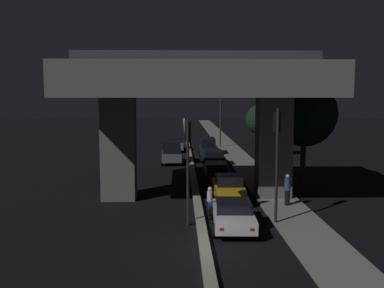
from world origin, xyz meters
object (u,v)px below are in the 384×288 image
(car_taxi_yellow_second, at_px, (228,188))
(car_white_lead, at_px, (233,214))
(street_lamp, at_px, (217,107))
(car_dark_blue_fourth, at_px, (213,157))
(car_dark_green_fifth, at_px, (208,146))
(car_grey_lead_oncoming, at_px, (172,152))
(car_grey_second_oncoming, at_px, (175,144))
(traffic_light_left_of_median, at_px, (188,153))
(traffic_light_right_of_median, at_px, (277,146))
(car_black_third, at_px, (216,172))
(motorcycle_blue_filtering_near, at_px, (210,202))
(pedestrian_on_sidewalk, at_px, (287,190))

(car_taxi_yellow_second, bearing_deg, car_white_lead, 176.60)
(street_lamp, relative_size, car_taxi_yellow_second, 1.88)
(car_white_lead, xyz_separation_m, car_dark_blue_fourth, (0.44, 19.04, 0.05))
(car_dark_green_fifth, relative_size, car_grey_lead_oncoming, 1.06)
(car_grey_lead_oncoming, height_order, car_grey_second_oncoming, car_grey_lead_oncoming)
(traffic_light_left_of_median, bearing_deg, traffic_light_right_of_median, -0.06)
(traffic_light_left_of_median, xyz_separation_m, car_black_third, (2.28, 10.89, -2.84))
(car_grey_second_oncoming, bearing_deg, motorcycle_blue_filtering_near, 2.88)
(traffic_light_left_of_median, bearing_deg, car_taxi_yellow_second, 63.13)
(traffic_light_left_of_median, xyz_separation_m, car_grey_lead_oncoming, (-1.13, 19.73, -2.52))
(traffic_light_left_of_median, distance_m, car_black_third, 11.48)
(car_taxi_yellow_second, height_order, car_dark_green_fifth, car_dark_green_fifth)
(car_taxi_yellow_second, relative_size, car_grey_lead_oncoming, 1.04)
(traffic_light_right_of_median, relative_size, car_grey_second_oncoming, 1.22)
(traffic_light_right_of_median, height_order, motorcycle_blue_filtering_near, traffic_light_right_of_median)
(car_taxi_yellow_second, distance_m, car_grey_second_oncoming, 24.48)
(street_lamp, relative_size, car_dark_green_fifth, 1.85)
(traffic_light_right_of_median, bearing_deg, car_dark_blue_fourth, 95.42)
(traffic_light_right_of_median, relative_size, pedestrian_on_sidewalk, 3.23)
(car_white_lead, bearing_deg, car_black_third, 2.13)
(car_black_third, height_order, car_dark_green_fifth, car_dark_green_fifth)
(car_white_lead, xyz_separation_m, car_grey_second_oncoming, (-3.10, 29.87, 0.03))
(street_lamp, distance_m, car_grey_second_oncoming, 7.17)
(street_lamp, height_order, pedestrian_on_sidewalk, street_lamp)
(car_grey_second_oncoming, bearing_deg, car_white_lead, 4.19)
(car_grey_second_oncoming, bearing_deg, street_lamp, 118.36)
(traffic_light_left_of_median, xyz_separation_m, traffic_light_right_of_median, (4.34, -0.00, 0.30))
(traffic_light_left_of_median, relative_size, car_taxi_yellow_second, 1.21)
(car_dark_green_fifth, bearing_deg, traffic_light_right_of_median, -175.59)
(traffic_light_right_of_median, distance_m, car_grey_lead_oncoming, 20.67)
(car_dark_blue_fourth, relative_size, car_dark_green_fifth, 1.07)
(motorcycle_blue_filtering_near, bearing_deg, car_white_lead, -160.38)
(traffic_light_right_of_median, height_order, car_dark_blue_fourth, traffic_light_right_of_median)
(street_lamp, xyz_separation_m, car_grey_lead_oncoming, (-5.26, -12.44, -3.80))
(car_white_lead, distance_m, car_black_third, 11.53)
(street_lamp, height_order, car_grey_second_oncoming, street_lamp)
(car_black_third, distance_m, car_grey_second_oncoming, 18.62)
(car_dark_green_fifth, bearing_deg, car_grey_lead_oncoming, 148.43)
(car_black_third, relative_size, car_grey_second_oncoming, 0.98)
(car_taxi_yellow_second, height_order, car_grey_lead_oncoming, car_grey_lead_oncoming)
(car_dark_blue_fourth, bearing_deg, motorcycle_blue_filtering_near, 174.01)
(traffic_light_left_of_median, relative_size, traffic_light_right_of_median, 0.92)
(car_dark_blue_fourth, height_order, pedestrian_on_sidewalk, pedestrian_on_sidewalk)
(car_grey_lead_oncoming, bearing_deg, traffic_light_right_of_median, 14.92)
(street_lamp, bearing_deg, car_dark_blue_fourth, -96.40)
(car_dark_green_fifth, relative_size, pedestrian_on_sidewalk, 2.49)
(car_dark_blue_fourth, distance_m, car_dark_green_fifth, 7.23)
(car_dark_green_fifth, bearing_deg, car_black_third, 179.36)
(car_taxi_yellow_second, relative_size, car_black_third, 0.95)
(car_taxi_yellow_second, xyz_separation_m, car_black_third, (-0.24, 5.90, -0.05))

